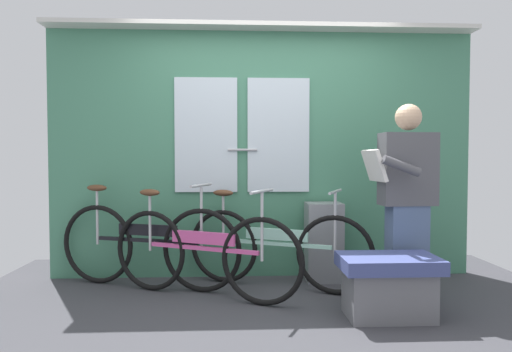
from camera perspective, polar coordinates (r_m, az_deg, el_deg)
ground_plane at (r=3.43m, az=2.18°, el=-17.78°), size 5.10×4.01×0.04m
train_door_wall at (r=4.42m, az=0.76°, el=3.62°), size 4.10×0.28×2.42m
bicycle_near_door at (r=4.19m, az=-13.61°, el=-8.40°), size 1.68×0.67×0.94m
bicycle_leaning_behind at (r=3.82m, az=-6.83°, el=-9.58°), size 1.60×0.83×0.91m
bicycle_by_pole at (r=4.06m, az=2.47°, el=-9.01°), size 1.59×0.80×0.89m
passenger_reading_newspaper at (r=3.84m, az=18.43°, el=-2.61°), size 0.57×0.48×1.59m
trash_bin_by_wall at (r=4.36m, az=8.54°, el=-8.20°), size 0.33×0.28×0.74m
bench_seat_corner at (r=3.49m, az=16.38°, el=-13.04°), size 0.70×0.44×0.45m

